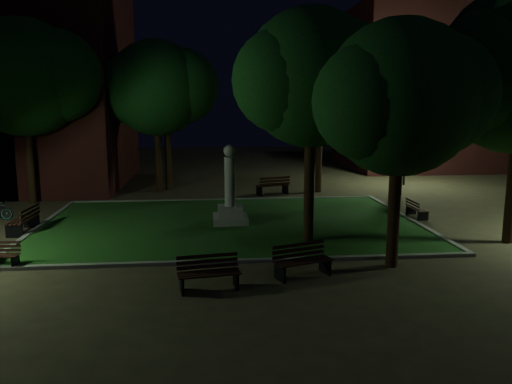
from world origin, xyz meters
TOP-DOWN VIEW (x-y plane):
  - ground at (0.00, 0.00)m, footprint 80.00×80.00m
  - lawn at (0.00, 2.00)m, footprint 15.00×10.00m
  - lawn_kerb at (0.00, 2.00)m, footprint 15.40×10.40m
  - monument at (0.00, 2.00)m, footprint 1.40×1.40m
  - building_far at (18.00, 20.00)m, footprint 16.00×10.00m
  - tree_north_wl at (-3.04, 10.86)m, footprint 4.98×4.07m
  - tree_north_er at (5.39, 9.29)m, footprint 5.82×4.75m
  - tree_ne at (9.52, 7.93)m, footprint 4.59×3.75m
  - tree_se at (4.74, -3.85)m, footprint 5.55×4.53m
  - tree_nw at (-9.48, 7.46)m, footprint 6.94×5.67m
  - tree_far_north at (-3.51, 10.33)m, footprint 6.45×5.26m
  - tree_extra at (2.75, -0.96)m, footprint 5.77×4.71m
  - lamppost_nw at (-11.48, 10.17)m, footprint 1.18×0.28m
  - lamppost_ne at (11.05, 11.20)m, footprint 1.18×0.28m
  - bench_near_left at (-0.91, -5.23)m, footprint 1.72×0.83m
  - bench_near_right at (1.75, -4.46)m, footprint 1.80×1.12m
  - bench_left_side at (-7.92, 1.48)m, footprint 0.73×1.86m
  - bench_right_side at (8.11, 2.52)m, footprint 0.51×1.40m
  - bench_far_side at (2.64, 8.69)m, footprint 1.93×1.21m

SIDE VIEW (x-z plane):
  - ground at x=0.00m, z-range 0.00..0.00m
  - lawn at x=0.00m, z-range 0.00..0.08m
  - lawn_kerb at x=0.00m, z-range 0.00..0.12m
  - bench_right_side at x=8.11m, z-range -0.02..0.74m
  - bench_near_left at x=-0.91m, z-range -0.03..0.88m
  - bench_near_right at x=1.75m, z-range -0.03..0.90m
  - bench_far_side at x=2.64m, z-range -0.03..0.97m
  - bench_left_side at x=-7.92m, z-range -0.03..0.98m
  - monument at x=0.00m, z-range -0.64..2.56m
  - lamppost_nw at x=-11.48m, z-range 0.86..5.08m
  - lamppost_ne at x=11.05m, z-range 0.91..5.61m
  - tree_se at x=4.74m, z-range 1.39..8.70m
  - tree_ne at x=9.52m, z-range 1.69..8.83m
  - tree_north_er at x=5.39m, z-range 1.57..9.47m
  - tree_extra at x=2.75m, z-range 1.69..9.79m
  - tree_far_north at x=-3.51m, z-range 1.56..9.95m
  - building_far at x=18.00m, z-range 0.00..12.00m
  - tree_nw at x=-9.48m, z-range 1.65..10.61m
  - tree_north_wl at x=-3.04m, z-range 2.08..10.33m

